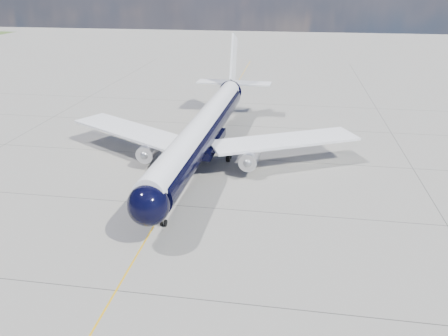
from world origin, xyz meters
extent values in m
plane|color=gray|center=(0.00, 30.00, 0.00)|extent=(320.00, 320.00, 0.00)
cube|color=#DA9D0B|center=(0.00, 25.00, 0.00)|extent=(0.16, 160.00, 0.01)
cylinder|color=black|center=(1.68, 22.75, 4.40)|extent=(5.51, 39.93, 3.98)
sphere|color=black|center=(0.87, 1.81, 4.40)|extent=(4.13, 4.13, 3.98)
cone|color=black|center=(2.62, 47.35, 5.03)|extent=(4.26, 7.48, 3.98)
cylinder|color=white|center=(1.68, 22.75, 5.40)|extent=(4.71, 41.99, 3.11)
cube|color=black|center=(0.86, 1.60, 4.98)|extent=(2.56, 1.35, 0.58)
cube|color=white|center=(-9.26, 24.74, 3.46)|extent=(20.02, 14.65, 0.34)
cube|color=white|center=(12.73, 23.90, 3.46)|extent=(20.39, 13.47, 0.34)
cube|color=black|center=(1.68, 22.75, 2.93)|extent=(4.80, 10.64, 1.05)
cylinder|color=#BBBBC3|center=(-5.21, 20.92, 2.25)|extent=(2.53, 4.91, 2.35)
cylinder|color=#BBBBC3|center=(8.40, 20.39, 2.25)|extent=(2.53, 4.91, 2.35)
sphere|color=gray|center=(-5.29, 18.72, 2.25)|extent=(1.20, 1.20, 1.15)
sphere|color=gray|center=(8.31, 18.19, 2.25)|extent=(1.20, 1.20, 1.15)
cube|color=white|center=(-5.20, 21.13, 3.04)|extent=(0.36, 3.36, 1.15)
cube|color=white|center=(8.41, 20.60, 3.04)|extent=(0.36, 3.36, 1.15)
cube|color=white|center=(2.60, 46.83, 10.37)|extent=(0.59, 6.65, 8.93)
cube|color=white|center=(2.62, 47.35, 5.87)|extent=(13.74, 3.87, 0.23)
cylinder|color=gray|center=(1.01, 5.48, 1.31)|extent=(0.20, 0.20, 2.20)
cylinder|color=black|center=(0.80, 5.48, 0.37)|extent=(0.22, 0.74, 0.73)
cylinder|color=black|center=(1.22, 5.47, 0.37)|extent=(0.22, 0.74, 0.73)
cylinder|color=gray|center=(-1.61, 24.45, 1.41)|extent=(0.28, 0.28, 1.99)
cylinder|color=gray|center=(5.09, 24.19, 1.41)|extent=(0.28, 0.28, 1.99)
cylinder|color=black|center=(-1.64, 23.87, 0.58)|extent=(0.52, 1.17, 1.15)
cylinder|color=black|center=(-1.59, 25.02, 0.58)|extent=(0.52, 1.17, 1.15)
cylinder|color=black|center=(5.06, 23.61, 0.58)|extent=(0.52, 1.17, 1.15)
cylinder|color=black|center=(5.11, 24.77, 0.58)|extent=(0.52, 1.17, 1.15)
camera|label=1|loc=(13.15, -32.01, 23.39)|focal=35.00mm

